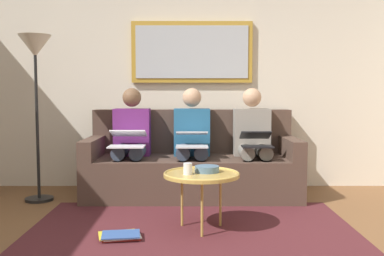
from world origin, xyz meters
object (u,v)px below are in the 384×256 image
object	(u,v)px
couch	(192,166)
person_right	(131,139)
framed_mirror	(192,52)
laptop_black	(256,140)
person_left	(253,139)
laptop_silver	(192,139)
person_middle	(192,139)
bowl	(207,169)
coffee_table	(201,175)
standing_lamp	(35,64)
magazine_stack	(120,235)
cup	(188,169)
laptop_white	(128,139)

from	to	relation	value
couch	person_right	world-z (taller)	person_right
couch	person_right	xyz separation A→B (m)	(0.64, 0.07, 0.30)
framed_mirror	laptop_black	bearing A→B (deg)	132.58
person_left	laptop_silver	world-z (taller)	person_left
framed_mirror	person_middle	xyz separation A→B (m)	(0.00, 0.46, -0.94)
bowl	person_middle	distance (m)	1.11
couch	coffee_table	bearing A→B (deg)	93.48
bowl	standing_lamp	world-z (taller)	standing_lamp
person_middle	magazine_stack	distance (m)	1.58
standing_lamp	bowl	bearing A→B (deg)	151.84
laptop_black	couch	bearing A→B (deg)	-25.72
coffee_table	cup	bearing A→B (deg)	22.26
person_middle	bowl	bearing A→B (deg)	96.23
cup	person_left	size ratio (longest dim) A/B	0.08
person_left	laptop_silver	bearing A→B (deg)	20.86
bowl	person_middle	xyz separation A→B (m)	(0.12, -1.09, 0.13)
couch	cup	distance (m)	1.28
bowl	laptop_black	bearing A→B (deg)	-121.41
bowl	person_left	bearing A→B (deg)	-115.49
cup	person_left	xyz separation A→B (m)	(-0.67, -1.19, 0.11)
cup	magazine_stack	xyz separation A→B (m)	(0.50, 0.17, -0.47)
coffee_table	laptop_black	distance (m)	1.09
framed_mirror	person_right	bearing A→B (deg)	35.53
cup	person_left	world-z (taller)	person_left
cup	laptop_silver	size ratio (longest dim) A/B	0.25
couch	standing_lamp	bearing A→B (deg)	9.80
laptop_silver	laptop_white	xyz separation A→B (m)	(0.64, -0.01, -0.00)
magazine_stack	standing_lamp	distance (m)	2.05
person_left	laptop_black	size ratio (longest dim) A/B	3.36
coffee_table	laptop_silver	distance (m)	0.93
person_left	person_middle	size ratio (longest dim) A/B	1.00
couch	cup	size ratio (longest dim) A/B	24.44
bowl	person_right	world-z (taller)	person_right
person_right	laptop_silver	bearing A→B (deg)	159.14
framed_mirror	coffee_table	world-z (taller)	framed_mirror
laptop_white	coffee_table	bearing A→B (deg)	127.98
magazine_stack	person_left	bearing A→B (deg)	-130.77
bowl	person_right	distance (m)	1.34
person_middle	standing_lamp	size ratio (longest dim) A/B	0.69
bowl	magazine_stack	xyz separation A→B (m)	(0.66, 0.27, -0.45)
person_right	standing_lamp	size ratio (longest dim) A/B	0.69
bowl	person_left	world-z (taller)	person_left
person_middle	laptop_white	world-z (taller)	person_middle
laptop_silver	standing_lamp	bearing A→B (deg)	-1.66
bowl	laptop_silver	world-z (taller)	laptop_silver
laptop_silver	laptop_white	size ratio (longest dim) A/B	0.96
laptop_black	person_middle	xyz separation A→B (m)	(0.64, -0.24, -0.01)
bowl	person_left	distance (m)	1.22
person_right	framed_mirror	bearing A→B (deg)	-144.47
couch	framed_mirror	world-z (taller)	framed_mirror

